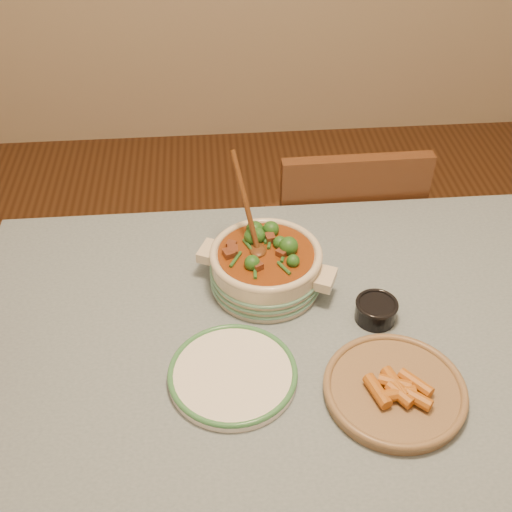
{
  "coord_description": "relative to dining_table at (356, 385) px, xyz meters",
  "views": [
    {
      "loc": [
        -0.29,
        -0.85,
        1.78
      ],
      "look_at": [
        -0.2,
        0.24,
        0.84
      ],
      "focal_mm": 45.0,
      "sensor_mm": 36.0,
      "label": 1
    }
  ],
  "objects": [
    {
      "name": "dining_table",
      "position": [
        0.0,
        0.0,
        0.0
      ],
      "size": [
        1.68,
        1.08,
        0.76
      ],
      "color": "brown",
      "rests_on": "floor"
    },
    {
      "name": "condiment_bowl",
      "position": [
        0.05,
        0.11,
        0.12
      ],
      "size": [
        0.12,
        0.12,
        0.05
      ],
      "rotation": [
        0.0,
        0.0,
        0.43
      ],
      "color": "black",
      "rests_on": "dining_table"
    },
    {
      "name": "fried_plate",
      "position": [
        0.04,
        -0.1,
        0.11
      ],
      "size": [
        0.3,
        0.3,
        0.05
      ],
      "rotation": [
        0.0,
        0.0,
        0.11
      ],
      "color": "#8F744F",
      "rests_on": "dining_table"
    },
    {
      "name": "chair_far",
      "position": [
        0.1,
        0.68,
        -0.17
      ],
      "size": [
        0.41,
        0.41,
        0.88
      ],
      "rotation": [
        0.0,
        0.0,
        3.16
      ],
      "color": "#513018",
      "rests_on": "floor"
    },
    {
      "name": "stew_casserole",
      "position": [
        -0.18,
        0.23,
        0.16
      ],
      "size": [
        0.33,
        0.33,
        0.3
      ],
      "rotation": [
        0.0,
        0.0,
        -0.43
      ],
      "color": "beige",
      "rests_on": "dining_table"
    },
    {
      "name": "white_plate",
      "position": [
        -0.27,
        -0.03,
        0.1
      ],
      "size": [
        0.26,
        0.26,
        0.02
      ],
      "rotation": [
        0.0,
        0.0,
        0.03
      ],
      "color": "white",
      "rests_on": "dining_table"
    }
  ]
}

